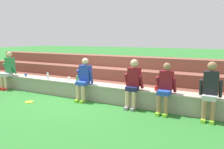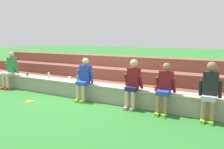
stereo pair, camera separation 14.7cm
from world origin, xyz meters
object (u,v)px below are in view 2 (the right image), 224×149
(person_left_of_center, at_px, (84,78))
(plastic_cup_left_end, at_px, (27,74))
(water_bottle_near_left, at_px, (49,75))
(plastic_cup_right_end, at_px, (156,89))
(person_far_right, at_px, (210,90))
(water_bottle_near_right, at_px, (9,70))
(person_far_left, at_px, (10,69))
(plastic_cup_middle, at_px, (70,78))
(person_center, at_px, (133,82))
(frisbee, at_px, (30,101))
(water_bottle_center_gap, at_px, (78,79))
(person_right_of_center, at_px, (165,87))

(person_left_of_center, xyz_separation_m, plastic_cup_left_end, (-2.89, 0.22, -0.15))
(water_bottle_near_left, xyz_separation_m, plastic_cup_right_end, (4.04, 0.00, -0.04))
(person_far_right, xyz_separation_m, water_bottle_near_right, (-7.70, 0.28, -0.11))
(person_far_left, height_order, plastic_cup_middle, person_far_left)
(water_bottle_near_left, height_order, plastic_cup_middle, water_bottle_near_left)
(plastic_cup_left_end, bearing_deg, person_far_right, -2.02)
(person_far_left, height_order, person_far_right, person_far_left)
(person_center, relative_size, frisbee, 5.47)
(plastic_cup_right_end, bearing_deg, person_center, -159.50)
(water_bottle_near_right, distance_m, plastic_cup_middle, 3.16)
(water_bottle_near_right, bearing_deg, person_far_left, -31.80)
(plastic_cup_left_end, distance_m, frisbee, 1.99)
(water_bottle_near_left, bearing_deg, person_far_left, -173.28)
(person_far_left, height_order, water_bottle_center_gap, person_far_left)
(water_bottle_near_left, bearing_deg, water_bottle_near_right, 179.05)
(plastic_cup_right_end, height_order, frisbee, plastic_cup_right_end)
(water_bottle_near_right, relative_size, water_bottle_center_gap, 1.31)
(water_bottle_near_left, xyz_separation_m, frisbee, (0.36, -1.22, -0.62))
(person_left_of_center, bearing_deg, water_bottle_near_right, 176.06)
(water_bottle_center_gap, distance_m, plastic_cup_middle, 0.43)
(person_far_left, xyz_separation_m, water_bottle_near_left, (1.85, 0.22, -0.15))
(person_right_of_center, bearing_deg, plastic_cup_left_end, 177.74)
(person_far_left, bearing_deg, plastic_cup_right_end, 2.15)
(water_bottle_center_gap, relative_size, plastic_cup_left_end, 1.99)
(water_bottle_near_right, height_order, frisbee, water_bottle_near_right)
(person_far_right, relative_size, water_bottle_near_left, 6.35)
(water_bottle_near_right, xyz_separation_m, frisbee, (2.62, -1.26, -0.65))
(person_far_left, bearing_deg, water_bottle_near_right, 148.20)
(person_center, distance_m, plastic_cup_right_end, 0.67)
(person_center, relative_size, plastic_cup_right_end, 11.06)
(person_far_right, height_order, plastic_cup_left_end, person_far_right)
(person_right_of_center, xyz_separation_m, plastic_cup_middle, (-3.45, 0.31, -0.13))
(person_far_right, relative_size, plastic_cup_left_end, 13.31)
(person_center, height_order, plastic_cup_middle, person_center)
(water_bottle_near_left, height_order, water_bottle_near_right, water_bottle_near_right)
(person_far_left, bearing_deg, person_left_of_center, -0.35)
(plastic_cup_right_end, bearing_deg, person_far_right, -10.14)
(person_center, xyz_separation_m, person_far_right, (2.00, -0.02, 0.01))
(water_bottle_center_gap, xyz_separation_m, plastic_cup_middle, (-0.42, 0.08, -0.04))
(plastic_cup_middle, distance_m, plastic_cup_right_end, 3.14)
(person_far_left, relative_size, plastic_cup_middle, 11.66)
(water_bottle_center_gap, height_order, plastic_cup_left_end, water_bottle_center_gap)
(person_center, bearing_deg, frisbee, -162.07)
(person_right_of_center, xyz_separation_m, water_bottle_near_right, (-6.61, 0.27, -0.05))
(person_center, bearing_deg, person_far_right, -0.67)
(person_far_right, height_order, water_bottle_center_gap, person_far_right)
(water_bottle_near_left, height_order, plastic_cup_left_end, water_bottle_near_left)
(person_far_right, bearing_deg, water_bottle_near_right, 177.88)
(water_bottle_center_gap, height_order, plastic_cup_right_end, water_bottle_center_gap)
(plastic_cup_left_end, relative_size, frisbee, 0.42)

